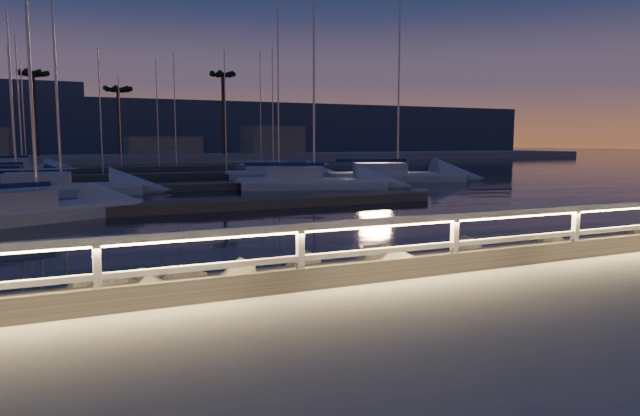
# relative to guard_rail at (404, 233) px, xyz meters

# --- Properties ---
(ground) EXTENTS (400.00, 400.00, 0.00)m
(ground) POSITION_rel_guard_rail_xyz_m (0.07, 0.00, -0.77)
(ground) COLOR #A5A095
(ground) RESTS_ON ground
(harbor_water) EXTENTS (400.00, 440.00, 0.60)m
(harbor_water) POSITION_rel_guard_rail_xyz_m (0.07, 31.22, -1.74)
(harbor_water) COLOR black
(harbor_water) RESTS_ON ground
(guard_rail) EXTENTS (44.11, 0.12, 1.06)m
(guard_rail) POSITION_rel_guard_rail_xyz_m (0.00, 0.00, 0.00)
(guard_rail) COLOR silver
(guard_rail) RESTS_ON ground
(riprap) EXTENTS (38.26, 3.21, 1.43)m
(riprap) POSITION_rel_guard_rail_xyz_m (1.71, 1.32, -0.95)
(riprap) COLOR slate
(riprap) RESTS_ON ground
(floating_docks) EXTENTS (22.00, 36.00, 0.40)m
(floating_docks) POSITION_rel_guard_rail_xyz_m (0.07, 32.50, -1.17)
(floating_docks) COLOR #60594F
(floating_docks) RESTS_ON ground
(far_shore) EXTENTS (160.00, 14.00, 5.20)m
(far_shore) POSITION_rel_guard_rail_xyz_m (-0.06, 74.05, -0.48)
(far_shore) COLOR #A5A095
(far_shore) RESTS_ON ground
(palm_left) EXTENTS (3.00, 3.00, 11.20)m
(palm_left) POSITION_rel_guard_rail_xyz_m (-7.93, 72.00, 9.36)
(palm_left) COLOR brown
(palm_left) RESTS_ON ground
(palm_center) EXTENTS (3.00, 3.00, 9.70)m
(palm_center) POSITION_rel_guard_rail_xyz_m (2.07, 73.00, 8.01)
(palm_center) COLOR brown
(palm_center) RESTS_ON ground
(palm_right) EXTENTS (3.00, 3.00, 12.20)m
(palm_right) POSITION_rel_guard_rail_xyz_m (16.07, 72.00, 10.26)
(palm_right) COLOR brown
(palm_right) RESTS_ON ground
(sailboat_b) EXTENTS (7.72, 5.06, 12.88)m
(sailboat_b) POSITION_rel_guard_rail_xyz_m (-6.36, 15.12, -0.94)
(sailboat_b) COLOR silver
(sailboat_b) RESTS_ON ground
(sailboat_c) EXTENTS (9.05, 3.30, 15.07)m
(sailboat_c) POSITION_rel_guard_rail_xyz_m (-5.58, 25.44, -0.92)
(sailboat_c) COLOR silver
(sailboat_c) RESTS_ON ground
(sailboat_g) EXTENTS (9.65, 5.85, 15.89)m
(sailboat_g) POSITION_rel_guard_rail_xyz_m (8.58, 23.90, -0.90)
(sailboat_g) COLOR silver
(sailboat_g) RESTS_ON ground
(sailboat_h) EXTENTS (10.48, 6.07, 17.13)m
(sailboat_h) POSITION_rel_guard_rail_xyz_m (16.87, 27.57, -0.90)
(sailboat_h) COLOR silver
(sailboat_h) RESTS_ON ground
(sailboat_k) EXTENTS (8.45, 4.94, 13.87)m
(sailboat_k) POSITION_rel_guard_rail_xyz_m (10.05, 33.96, -0.94)
(sailboat_k) COLOR silver
(sailboat_k) RESTS_ON ground
(sailboat_m) EXTENTS (7.79, 4.13, 12.86)m
(sailboat_m) POSITION_rel_guard_rail_xyz_m (-8.83, 53.15, -0.92)
(sailboat_m) COLOR silver
(sailboat_m) RESTS_ON ground
(sailboat_n) EXTENTS (7.41, 3.16, 12.24)m
(sailboat_n) POSITION_rel_guard_rail_xyz_m (-8.51, 39.24, -0.96)
(sailboat_n) COLOR navy
(sailboat_n) RESTS_ON ground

